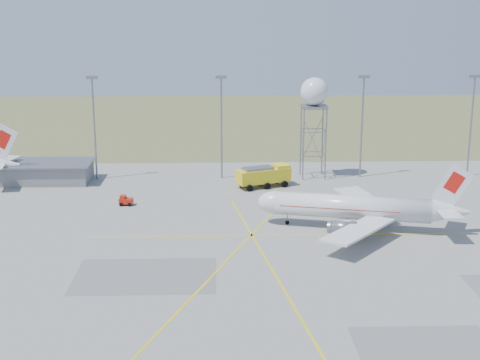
{
  "coord_description": "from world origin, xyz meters",
  "views": [
    {
      "loc": [
        -10.53,
        -64.63,
        32.73
      ],
      "look_at": [
        -7.16,
        40.0,
        6.12
      ],
      "focal_mm": 50.0,
      "sensor_mm": 36.0,
      "label": 1
    }
  ],
  "objects_px": {
    "radar_tower": "(314,122)",
    "baggage_tug": "(126,201)",
    "fire_truck": "(265,177)",
    "airliner_main": "(356,208)"
  },
  "relations": [
    {
      "from": "radar_tower",
      "to": "baggage_tug",
      "type": "xyz_separation_m",
      "value": [
        -35.07,
        -19.22,
        -10.59
      ]
    },
    {
      "from": "radar_tower",
      "to": "fire_truck",
      "type": "relative_size",
      "value": 1.85
    },
    {
      "from": "airliner_main",
      "to": "baggage_tug",
      "type": "height_order",
      "value": "airliner_main"
    },
    {
      "from": "fire_truck",
      "to": "baggage_tug",
      "type": "xyz_separation_m",
      "value": [
        -24.87,
        -11.53,
        -1.31
      ]
    },
    {
      "from": "baggage_tug",
      "to": "airliner_main",
      "type": "bearing_deg",
      "value": -15.32
    },
    {
      "from": "airliner_main",
      "to": "fire_truck",
      "type": "xyz_separation_m",
      "value": [
        -12.24,
        25.63,
        -1.38
      ]
    },
    {
      "from": "airliner_main",
      "to": "radar_tower",
      "type": "bearing_deg",
      "value": -72.49
    },
    {
      "from": "radar_tower",
      "to": "fire_truck",
      "type": "bearing_deg",
      "value": -142.99
    },
    {
      "from": "radar_tower",
      "to": "baggage_tug",
      "type": "distance_m",
      "value": 41.37
    },
    {
      "from": "airliner_main",
      "to": "radar_tower",
      "type": "distance_m",
      "value": 34.3
    }
  ]
}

